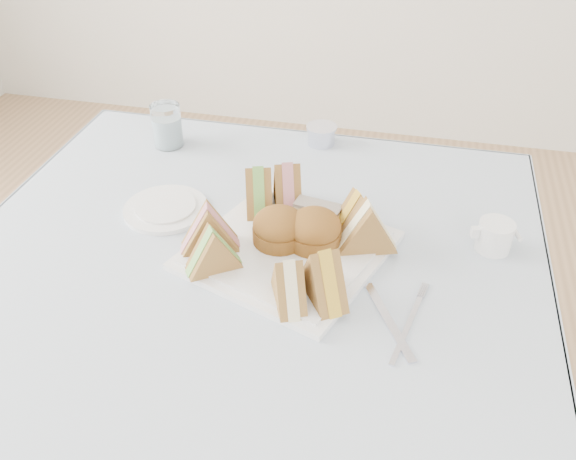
% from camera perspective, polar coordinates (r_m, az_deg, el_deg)
% --- Properties ---
extents(table, '(0.90, 0.90, 0.74)m').
position_cam_1_polar(table, '(1.31, -3.57, -16.23)').
color(table, brown).
rests_on(table, floor).
extents(tablecloth, '(1.02, 1.02, 0.01)m').
position_cam_1_polar(tablecloth, '(1.04, -4.34, -3.66)').
color(tablecloth, silver).
rests_on(tablecloth, table).
extents(serving_plate, '(0.39, 0.39, 0.01)m').
position_cam_1_polar(serving_plate, '(1.06, -0.00, -1.91)').
color(serving_plate, white).
rests_on(serving_plate, tablecloth).
extents(sandwich_fl_a, '(0.11, 0.08, 0.09)m').
position_cam_1_polar(sandwich_fl_a, '(1.04, -7.40, 0.27)').
color(sandwich_fl_a, brown).
rests_on(sandwich_fl_a, serving_plate).
extents(sandwich_fl_b, '(0.10, 0.09, 0.08)m').
position_cam_1_polar(sandwich_fl_b, '(0.99, -7.04, -1.73)').
color(sandwich_fl_b, brown).
rests_on(sandwich_fl_b, serving_plate).
extents(sandwich_fr_a, '(0.10, 0.11, 0.09)m').
position_cam_1_polar(sandwich_fr_a, '(0.93, 3.35, -4.09)').
color(sandwich_fr_a, brown).
rests_on(sandwich_fr_a, serving_plate).
extents(sandwich_fr_b, '(0.08, 0.10, 0.08)m').
position_cam_1_polar(sandwich_fr_b, '(0.93, 0.08, -4.80)').
color(sandwich_fr_b, brown).
rests_on(sandwich_fr_b, serving_plate).
extents(sandwich_bl_a, '(0.07, 0.11, 0.09)m').
position_cam_1_polar(sandwich_bl_a, '(1.13, -2.76, 3.97)').
color(sandwich_bl_a, brown).
rests_on(sandwich_bl_a, serving_plate).
extents(sandwich_bl_b, '(0.08, 0.11, 0.09)m').
position_cam_1_polar(sandwich_bl_b, '(1.14, -0.06, 4.31)').
color(sandwich_bl_b, brown).
rests_on(sandwich_bl_b, serving_plate).
extents(sandwich_br_a, '(0.12, 0.08, 0.09)m').
position_cam_1_polar(sandwich_br_a, '(1.04, 7.40, 0.43)').
color(sandwich_br_a, brown).
rests_on(sandwich_br_a, serving_plate).
extents(sandwich_br_b, '(0.10, 0.09, 0.08)m').
position_cam_1_polar(sandwich_br_b, '(1.08, 6.47, 1.80)').
color(sandwich_br_b, brown).
rests_on(sandwich_br_b, serving_plate).
extents(scone_left, '(0.11, 0.11, 0.06)m').
position_cam_1_polar(scone_left, '(1.05, -0.84, 0.24)').
color(scone_left, brown).
rests_on(scone_left, serving_plate).
extents(scone_right, '(0.10, 0.10, 0.06)m').
position_cam_1_polar(scone_right, '(1.05, 2.47, 0.04)').
color(scone_right, brown).
rests_on(scone_right, serving_plate).
extents(pastry_slice, '(0.09, 0.05, 0.04)m').
position_cam_1_polar(pastry_slice, '(1.10, 2.83, 1.57)').
color(pastry_slice, beige).
rests_on(pastry_slice, serving_plate).
extents(side_plate, '(0.21, 0.21, 0.01)m').
position_cam_1_polar(side_plate, '(1.19, -11.36, 1.95)').
color(side_plate, white).
rests_on(side_plate, tablecloth).
extents(water_glass, '(0.07, 0.07, 0.10)m').
position_cam_1_polar(water_glass, '(1.39, -11.26, 9.56)').
color(water_glass, white).
rests_on(water_glass, tablecloth).
extents(tea_strainer, '(0.09, 0.09, 0.04)m').
position_cam_1_polar(tea_strainer, '(1.39, 3.15, 8.79)').
color(tea_strainer, silver).
rests_on(tea_strainer, tablecloth).
extents(knife, '(0.09, 0.16, 0.00)m').
position_cam_1_polar(knife, '(0.95, 9.39, -8.38)').
color(knife, silver).
rests_on(knife, tablecloth).
extents(fork, '(0.04, 0.15, 0.00)m').
position_cam_1_polar(fork, '(0.94, 11.04, -9.11)').
color(fork, silver).
rests_on(fork, tablecloth).
extents(creamer_jug, '(0.08, 0.08, 0.05)m').
position_cam_1_polar(creamer_jug, '(1.12, 18.78, -0.54)').
color(creamer_jug, white).
rests_on(creamer_jug, tablecloth).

